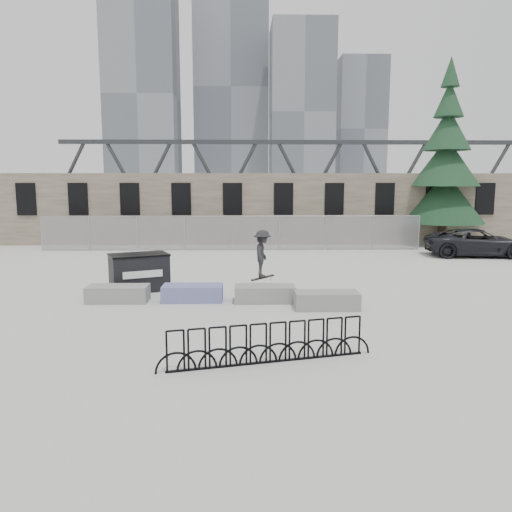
{
  "coord_description": "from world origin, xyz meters",
  "views": [
    {
      "loc": [
        0.73,
        -16.44,
        3.95
      ],
      "look_at": [
        1.15,
        1.41,
        1.3
      ],
      "focal_mm": 35.0,
      "sensor_mm": 36.0,
      "label": 1
    }
  ],
  "objects_px": {
    "bike_rack": "(268,344)",
    "spruce_tree": "(445,171)",
    "suv": "(477,243)",
    "dumpster": "(139,272)",
    "planter_far_left": "(118,293)",
    "planter_offset": "(327,300)",
    "planter_center_right": "(265,293)",
    "skateboarder": "(263,254)",
    "planter_center_left": "(193,292)"
  },
  "relations": [
    {
      "from": "planter_center_left",
      "to": "bike_rack",
      "type": "relative_size",
      "value": 0.42
    },
    {
      "from": "suv",
      "to": "skateboarder",
      "type": "bearing_deg",
      "value": 134.53
    },
    {
      "from": "skateboarder",
      "to": "planter_offset",
      "type": "bearing_deg",
      "value": -121.12
    },
    {
      "from": "dumpster",
      "to": "skateboarder",
      "type": "relative_size",
      "value": 1.37
    },
    {
      "from": "dumpster",
      "to": "suv",
      "type": "relative_size",
      "value": 0.45
    },
    {
      "from": "planter_far_left",
      "to": "planter_center_right",
      "type": "distance_m",
      "value": 4.89
    },
    {
      "from": "planter_center_right",
      "to": "skateboarder",
      "type": "bearing_deg",
      "value": 94.93
    },
    {
      "from": "suv",
      "to": "dumpster",
      "type": "bearing_deg",
      "value": 122.72
    },
    {
      "from": "planter_center_left",
      "to": "dumpster",
      "type": "relative_size",
      "value": 0.83
    },
    {
      "from": "spruce_tree",
      "to": "bike_rack",
      "type": "bearing_deg",
      "value": -120.19
    },
    {
      "from": "dumpster",
      "to": "suv",
      "type": "bearing_deg",
      "value": 2.87
    },
    {
      "from": "planter_center_left",
      "to": "planter_center_right",
      "type": "height_order",
      "value": "same"
    },
    {
      "from": "spruce_tree",
      "to": "planter_center_right",
      "type": "bearing_deg",
      "value": -128.36
    },
    {
      "from": "dumpster",
      "to": "planter_offset",
      "type": "bearing_deg",
      "value": -47.35
    },
    {
      "from": "planter_far_left",
      "to": "planter_offset",
      "type": "xyz_separation_m",
      "value": [
        6.8,
        -1.09,
        0.0
      ]
    },
    {
      "from": "planter_center_left",
      "to": "spruce_tree",
      "type": "bearing_deg",
      "value": 46.09
    },
    {
      "from": "planter_far_left",
      "to": "skateboarder",
      "type": "height_order",
      "value": "skateboarder"
    },
    {
      "from": "planter_far_left",
      "to": "dumpster",
      "type": "height_order",
      "value": "dumpster"
    },
    {
      "from": "planter_offset",
      "to": "spruce_tree",
      "type": "distance_m",
      "value": 19.37
    },
    {
      "from": "planter_far_left",
      "to": "spruce_tree",
      "type": "relative_size",
      "value": 0.17
    },
    {
      "from": "dumpster",
      "to": "spruce_tree",
      "type": "relative_size",
      "value": 0.21
    },
    {
      "from": "bike_rack",
      "to": "suv",
      "type": "xyz_separation_m",
      "value": [
        11.99,
        15.73,
        0.3
      ]
    },
    {
      "from": "spruce_tree",
      "to": "suv",
      "type": "bearing_deg",
      "value": -90.86
    },
    {
      "from": "planter_offset",
      "to": "planter_center_left",
      "type": "bearing_deg",
      "value": 165.29
    },
    {
      "from": "bike_rack",
      "to": "skateboarder",
      "type": "height_order",
      "value": "skateboarder"
    },
    {
      "from": "skateboarder",
      "to": "dumpster",
      "type": "bearing_deg",
      "value": 82.67
    },
    {
      "from": "planter_center_left",
      "to": "suv",
      "type": "height_order",
      "value": "suv"
    },
    {
      "from": "planter_far_left",
      "to": "skateboarder",
      "type": "bearing_deg",
      "value": 6.02
    },
    {
      "from": "bike_rack",
      "to": "spruce_tree",
      "type": "distance_m",
      "value": 24.35
    },
    {
      "from": "planter_center_left",
      "to": "dumpster",
      "type": "height_order",
      "value": "dumpster"
    },
    {
      "from": "bike_rack",
      "to": "planter_offset",
      "type": "bearing_deg",
      "value": 66.34
    },
    {
      "from": "planter_center_right",
      "to": "spruce_tree",
      "type": "xyz_separation_m",
      "value": [
        11.91,
        15.04,
        4.33
      ]
    },
    {
      "from": "spruce_tree",
      "to": "skateboarder",
      "type": "height_order",
      "value": "spruce_tree"
    },
    {
      "from": "dumpster",
      "to": "spruce_tree",
      "type": "distance_m",
      "value": 21.44
    },
    {
      "from": "planter_center_left",
      "to": "planter_far_left",
      "type": "bearing_deg",
      "value": -178.87
    },
    {
      "from": "planter_far_left",
      "to": "planter_offset",
      "type": "height_order",
      "value": "same"
    },
    {
      "from": "planter_center_right",
      "to": "planter_center_left",
      "type": "bearing_deg",
      "value": 176.09
    },
    {
      "from": "planter_center_right",
      "to": "dumpster",
      "type": "xyz_separation_m",
      "value": [
        -4.54,
        1.85,
        0.39
      ]
    },
    {
      "from": "planter_center_left",
      "to": "planter_offset",
      "type": "bearing_deg",
      "value": -14.71
    },
    {
      "from": "planter_far_left",
      "to": "spruce_tree",
      "type": "distance_m",
      "value": 22.88
    },
    {
      "from": "planter_far_left",
      "to": "dumpster",
      "type": "relative_size",
      "value": 0.83
    },
    {
      "from": "planter_center_left",
      "to": "spruce_tree",
      "type": "xyz_separation_m",
      "value": [
        14.32,
        14.88,
        4.33
      ]
    },
    {
      "from": "bike_rack",
      "to": "suv",
      "type": "distance_m",
      "value": 19.78
    },
    {
      "from": "spruce_tree",
      "to": "suv",
      "type": "xyz_separation_m",
      "value": [
        -0.08,
        -5.01,
        -3.88
      ]
    },
    {
      "from": "planter_far_left",
      "to": "spruce_tree",
      "type": "height_order",
      "value": "spruce_tree"
    },
    {
      "from": "skateboarder",
      "to": "spruce_tree",
      "type": "bearing_deg",
      "value": -31.7
    },
    {
      "from": "skateboarder",
      "to": "bike_rack",
      "type": "bearing_deg",
      "value": -172.97
    },
    {
      "from": "planter_center_right",
      "to": "spruce_tree",
      "type": "relative_size",
      "value": 0.17
    },
    {
      "from": "spruce_tree",
      "to": "skateboarder",
      "type": "bearing_deg",
      "value": -129.68
    },
    {
      "from": "bike_rack",
      "to": "dumpster",
      "type": "bearing_deg",
      "value": 120.1
    }
  ]
}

